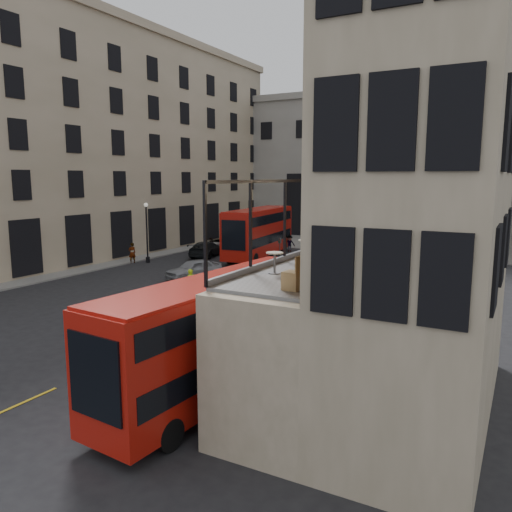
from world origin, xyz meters
The scene contains 31 objects.
ground centered at (0.00, 0.00, 0.00)m, with size 140.00×140.00×0.00m, color black.
host_building_main centered at (9.95, 0.00, 7.79)m, with size 7.26×11.40×15.10m.
host_frontage centered at (6.50, 0.00, 2.25)m, with size 3.00×11.00×4.50m, color #C3AF92.
cafe_floor centered at (6.50, 0.00, 4.55)m, with size 3.00×10.00×0.10m, color slate.
building_left centered at (-26.96, 20.00, 11.38)m, with size 14.60×50.60×22.00m.
gateway centered at (-5.00, 47.99, 9.39)m, with size 35.00×10.60×18.00m.
pavement_far centered at (-6.00, 38.00, 0.06)m, with size 40.00×12.00×0.12m, color slate.
pavement_left centered at (-22.00, 12.00, 0.06)m, with size 8.00×48.00×0.12m, color slate.
traffic_light_near centered at (-1.00, 12.00, 2.42)m, with size 0.16×0.20×3.80m.
traffic_light_far centered at (-15.00, 28.00, 2.42)m, with size 0.16×0.20×3.80m.
street_lamp_a centered at (-17.00, 18.00, 2.39)m, with size 0.36×0.36×5.33m.
street_lamp_b centered at (-6.00, 34.00, 2.39)m, with size 0.36×0.36×5.33m.
bus_near centered at (3.50, -2.09, 2.34)m, with size 3.23×10.60×4.17m.
bus_far centered at (-9.60, 25.30, 2.61)m, with size 3.97×11.86×4.64m.
car_a centered at (-9.09, 13.99, 0.74)m, with size 1.76×4.37×1.49m, color gray.
car_b centered at (-1.47, 25.12, 0.75)m, with size 1.59×4.55×1.50m, color #A40A11.
car_c centered at (-14.26, 23.33, 0.74)m, with size 2.06×5.07×1.47m, color black.
bicycle centered at (-1.34, 15.85, 0.44)m, with size 0.58×1.66×0.87m, color gray.
cyclist centered at (-5.95, 9.33, 0.89)m, with size 0.65×0.43×1.78m, color #C8F119.
pedestrian_a centered at (-14.92, 25.09, 0.79)m, with size 0.77×0.60×1.58m, color gray.
pedestrian_b centered at (-8.55, 29.94, 0.85)m, with size 1.10×0.63×1.71m, color gray.
pedestrian_c centered at (-0.72, 38.27, 0.82)m, with size 0.96×0.40×1.64m, color gray.
pedestrian_d centered at (3.42, 33.18, 0.85)m, with size 0.83×0.54×1.69m, color gray.
pedestrian_e centered at (-17.97, 17.06, 0.92)m, with size 0.67×0.44×1.83m, color gray.
cafe_table_near centered at (5.76, -2.32, 5.05)m, with size 0.54×0.54×0.67m.
cafe_table_mid centered at (5.86, 0.08, 5.13)m, with size 0.64×0.64×0.80m.
cafe_table_far centered at (5.35, 3.35, 5.15)m, with size 0.66×0.66×0.83m.
cafe_chair_a centered at (7.21, -4.12, 4.89)m, with size 0.51×0.51×0.94m.
cafe_chair_b centered at (7.55, 0.22, 4.85)m, with size 0.42×0.42×0.81m.
cafe_chair_c centered at (7.66, -0.15, 4.87)m, with size 0.52×0.52×0.90m.
cafe_chair_d centered at (7.61, 2.64, 4.83)m, with size 0.45×0.45×0.77m.
Camera 1 is at (12.56, -16.04, 7.59)m, focal length 35.00 mm.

